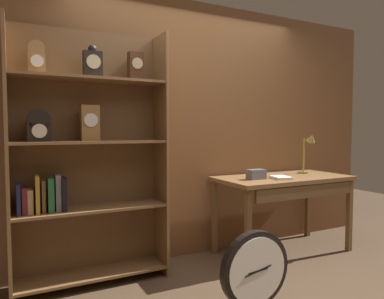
{
  "coord_description": "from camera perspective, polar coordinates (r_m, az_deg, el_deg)",
  "views": [
    {
      "loc": [
        -1.65,
        -1.98,
        1.3
      ],
      "look_at": [
        -0.21,
        0.85,
        1.12
      ],
      "focal_mm": 33.24,
      "sensor_mm": 36.0,
      "label": 1
    }
  ],
  "objects": [
    {
      "name": "toolbox_small",
      "position": [
        3.59,
        10.26,
        -3.94
      ],
      "size": [
        0.18,
        0.11,
        0.1
      ],
      "primitive_type": "cube",
      "color": "#595960",
      "rests_on": "workbench"
    },
    {
      "name": "desk_lamp",
      "position": [
        4.18,
        18.21,
        0.32
      ],
      "size": [
        0.18,
        0.18,
        0.46
      ],
      "color": "olive",
      "rests_on": "workbench"
    },
    {
      "name": "workbench",
      "position": [
        3.86,
        14.64,
        -5.54
      ],
      "size": [
        1.42,
        0.7,
        0.81
      ],
      "color": "brown",
      "rests_on": "ground"
    },
    {
      "name": "bookshelf",
      "position": [
        3.08,
        -16.84,
        -1.08
      ],
      "size": [
        1.26,
        0.33,
        2.14
      ],
      "color": "brown",
      "rests_on": "ground"
    },
    {
      "name": "round_clock_large",
      "position": [
        2.69,
        10.08,
        -18.68
      ],
      "size": [
        0.55,
        0.11,
        0.59
      ],
      "color": "black",
      "rests_on": "ground"
    },
    {
      "name": "back_wood_panel",
      "position": [
        3.67,
        -0.28,
        3.24
      ],
      "size": [
        4.8,
        0.05,
        2.6
      ],
      "primitive_type": "cube",
      "color": "brown",
      "rests_on": "ground"
    },
    {
      "name": "open_repair_manual",
      "position": [
        3.68,
        14.07,
        -4.38
      ],
      "size": [
        0.21,
        0.25,
        0.02
      ],
      "primitive_type": "cube",
      "rotation": [
        0.0,
        0.0,
        -0.25
      ],
      "color": "silver",
      "rests_on": "workbench"
    }
  ]
}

